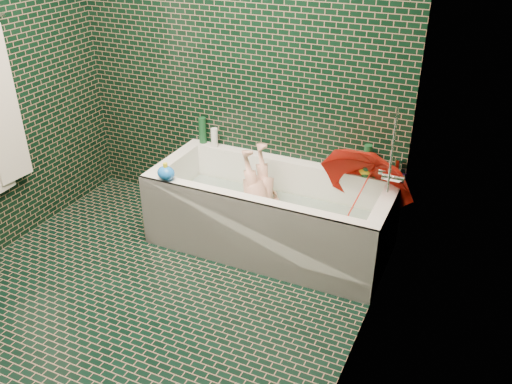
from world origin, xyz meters
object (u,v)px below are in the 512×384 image
at_px(umbrella, 360,193).
at_px(rubber_duck, 366,170).
at_px(bath_toy, 166,173).
at_px(child, 262,205).
at_px(bathtub, 270,220).

bearing_deg(umbrella, rubber_duck, 111.15).
height_order(umbrella, bath_toy, umbrella).
height_order(umbrella, rubber_duck, umbrella).
bearing_deg(child, bathtub, 93.16).
relative_size(child, rubber_duck, 7.15).
bearing_deg(child, umbrella, 112.45).
height_order(child, umbrella, umbrella).
bearing_deg(child, bath_toy, -40.60).
distance_m(child, rubber_duck, 0.78).
xyz_separation_m(bathtub, rubber_duck, (0.59, 0.33, 0.38)).
bearing_deg(umbrella, bath_toy, -148.82).
distance_m(rubber_duck, bath_toy, 1.39).
xyz_separation_m(child, bath_toy, (-0.58, -0.34, 0.29)).
height_order(child, rubber_duck, rubber_duck).
xyz_separation_m(rubber_duck, bath_toy, (-1.24, -0.64, 0.01)).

